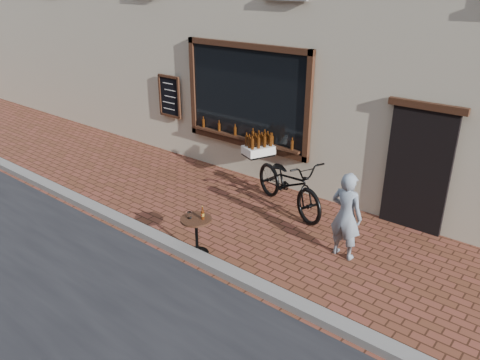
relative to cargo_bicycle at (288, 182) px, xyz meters
The scene contains 5 objects.
ground 2.75m from the cargo_bicycle, 84.37° to the right, with size 90.00×90.00×0.00m, color #5B301D.
kerb 2.54m from the cargo_bicycle, 83.92° to the right, with size 90.00×0.25×0.12m, color slate.
cargo_bicycle is the anchor object (origin of this frame).
bistro_table 2.34m from the cargo_bicycle, 94.94° to the right, with size 0.51×0.51×0.88m.
pedestrian 1.89m from the cargo_bicycle, 27.19° to the right, with size 0.53×0.35×1.46m, color gray.
Camera 1 is at (4.24, -4.34, 4.19)m, focal length 35.00 mm.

